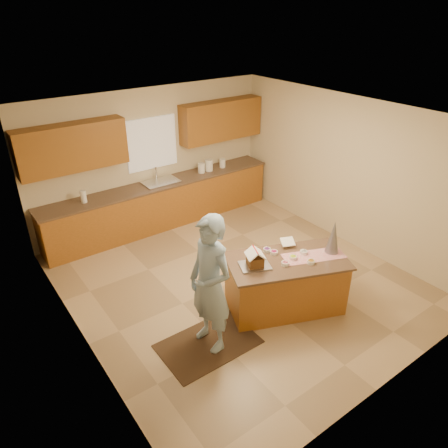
{
  "coord_description": "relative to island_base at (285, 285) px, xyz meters",
  "views": [
    {
      "loc": [
        -3.52,
        -4.5,
        4.09
      ],
      "look_at": [
        -0.1,
        0.2,
        1.0
      ],
      "focal_mm": 33.71,
      "sensor_mm": 36.0,
      "label": 1
    }
  ],
  "objects": [
    {
      "name": "wall_front",
      "position": [
        -0.18,
        -1.8,
        0.95
      ],
      "size": [
        5.5,
        5.5,
        0.0
      ],
      "primitive_type": "plane",
      "color": "beige",
      "rests_on": "floor"
    },
    {
      "name": "stone_accent",
      "position": [
        -2.66,
        0.15,
        0.85
      ],
      "size": [
        0.0,
        2.5,
        2.5
      ],
      "primitive_type": "plane",
      "rotation": [
        1.57,
        0.0,
        1.57
      ],
      "color": "gray",
      "rests_on": "wall_left"
    },
    {
      "name": "back_counter_top",
      "position": [
        -0.18,
        3.4,
        0.5
      ],
      "size": [
        4.85,
        0.63,
        0.04
      ],
      "primitive_type": "cube",
      "color": "brown",
      "rests_on": "back_counter_base"
    },
    {
      "name": "candy_bowls",
      "position": [
        0.06,
        0.03,
        0.46
      ],
      "size": [
        0.53,
        0.71,
        0.05
      ],
      "color": "white",
      "rests_on": "island_top"
    },
    {
      "name": "canister_c",
      "position": [
        1.32,
        3.4,
        0.61
      ],
      "size": [
        0.13,
        0.13,
        0.18
      ],
      "primitive_type": "cylinder",
      "color": "white",
      "rests_on": "back_counter_top"
    },
    {
      "name": "cookbook",
      "position": [
        0.26,
        0.27,
        0.52
      ],
      "size": [
        0.24,
        0.22,
        0.09
      ],
      "primitive_type": "cube",
      "rotation": [
        -1.13,
        0.0,
        -0.39
      ],
      "color": "white",
      "rests_on": "island_top"
    },
    {
      "name": "table_runner",
      "position": [
        0.38,
        -0.15,
        0.44
      ],
      "size": [
        0.96,
        0.64,
        0.01
      ],
      "primitive_type": "cube",
      "rotation": [
        0.0,
        0.0,
        -0.39
      ],
      "color": "#A60B25",
      "rests_on": "island_top"
    },
    {
      "name": "faucet",
      "position": [
        -0.18,
        3.58,
        0.66
      ],
      "size": [
        0.03,
        0.03,
        0.28
      ],
      "primitive_type": "cylinder",
      "color": "silver",
      "rests_on": "back_counter_top"
    },
    {
      "name": "upper_cabinet_right",
      "position": [
        1.37,
        3.52,
        1.5
      ],
      "size": [
        1.85,
        0.35,
        0.8
      ],
      "primitive_type": "cube",
      "color": "brown",
      "rests_on": "wall_back"
    },
    {
      "name": "tinsel_tree",
      "position": [
        0.67,
        -0.22,
        0.68
      ],
      "size": [
        0.26,
        0.26,
        0.5
      ],
      "primitive_type": "cone",
      "rotation": [
        0.0,
        0.0,
        -0.39
      ],
      "color": "#ABABB7",
      "rests_on": "island_top"
    },
    {
      "name": "paper_towel",
      "position": [
        -1.71,
        3.4,
        0.63
      ],
      "size": [
        0.1,
        0.1,
        0.22
      ],
      "primitive_type": "cylinder",
      "color": "white",
      "rests_on": "back_counter_top"
    },
    {
      "name": "gingerbread_house",
      "position": [
        -0.48,
        0.15,
        0.55
      ],
      "size": [
        0.33,
        0.33,
        0.26
      ],
      "color": "#573217",
      "rests_on": "baking_tray"
    },
    {
      "name": "floor",
      "position": [
        -0.18,
        0.95,
        -0.4
      ],
      "size": [
        5.5,
        5.5,
        0.0
      ],
      "primitive_type": "plane",
      "color": "tan",
      "rests_on": "ground"
    },
    {
      "name": "canister_b",
      "position": [
        0.97,
        3.4,
        0.64
      ],
      "size": [
        0.17,
        0.17,
        0.24
      ],
      "primitive_type": "cylinder",
      "color": "white",
      "rests_on": "back_counter_top"
    },
    {
      "name": "sink",
      "position": [
        -0.18,
        3.4,
        0.49
      ],
      "size": [
        0.7,
        0.45,
        0.12
      ],
      "primitive_type": "cube",
      "color": "silver",
      "rests_on": "back_counter_top"
    },
    {
      "name": "island_base",
      "position": [
        0.0,
        0.0,
        0.0
      ],
      "size": [
        1.82,
        1.37,
        0.8
      ],
      "primitive_type": "cube",
      "rotation": [
        0.0,
        0.0,
        -0.39
      ],
      "color": "#9F5820",
      "rests_on": "floor"
    },
    {
      "name": "island_top",
      "position": [
        -0.0,
        0.0,
        0.42
      ],
      "size": [
        1.91,
        1.46,
        0.04
      ],
      "primitive_type": "cube",
      "rotation": [
        0.0,
        0.0,
        -0.39
      ],
      "color": "brown",
      "rests_on": "island_base"
    },
    {
      "name": "ceiling",
      "position": [
        -0.18,
        0.95,
        2.3
      ],
      "size": [
        5.5,
        5.5,
        0.0
      ],
      "primitive_type": "plane",
      "color": "silver",
      "rests_on": "floor"
    },
    {
      "name": "wall_back",
      "position": [
        -0.18,
        3.7,
        0.95
      ],
      "size": [
        5.5,
        5.5,
        0.0
      ],
      "primitive_type": "plane",
      "color": "beige",
      "rests_on": "floor"
    },
    {
      "name": "upper_cabinet_left",
      "position": [
        -1.73,
        3.52,
        1.5
      ],
      "size": [
        1.85,
        0.35,
        0.8
      ],
      "primitive_type": "cube",
      "color": "brown",
      "rests_on": "wall_back"
    },
    {
      "name": "wall_right",
      "position": [
        2.32,
        0.95,
        0.95
      ],
      "size": [
        5.5,
        5.5,
        0.0
      ],
      "primitive_type": "plane",
      "color": "beige",
      "rests_on": "floor"
    },
    {
      "name": "rug",
      "position": [
        -1.37,
        0.01,
        -0.39
      ],
      "size": [
        1.29,
        0.84,
        0.01
      ],
      "primitive_type": "cube",
      "color": "black",
      "rests_on": "floor"
    },
    {
      "name": "window_curtain",
      "position": [
        -0.18,
        3.67,
        1.25
      ],
      "size": [
        1.05,
        0.03,
        1.0
      ],
      "primitive_type": "cube",
      "color": "white",
      "rests_on": "wall_back"
    },
    {
      "name": "canister_a",
      "position": [
        0.78,
        3.4,
        0.62
      ],
      "size": [
        0.15,
        0.15,
        0.2
      ],
      "primitive_type": "cylinder",
      "color": "white",
      "rests_on": "back_counter_top"
    },
    {
      "name": "wall_left",
      "position": [
        -2.68,
        0.95,
        0.95
      ],
      "size": [
        5.5,
        5.5,
        0.0
      ],
      "primitive_type": "plane",
      "color": "beige",
      "rests_on": "floor"
    },
    {
      "name": "boy",
      "position": [
        -1.32,
        0.01,
        0.56
      ],
      "size": [
        0.51,
        0.73,
        1.9
      ],
      "primitive_type": "imported",
      "rotation": [
        0.0,
        0.0,
        -1.48
      ],
      "color": "#95B6D4",
      "rests_on": "rug"
    },
    {
      "name": "baking_tray",
      "position": [
        -0.48,
        0.15,
        0.45
      ],
      "size": [
        0.5,
        0.44,
        0.02
      ],
      "primitive_type": "cube",
      "rotation": [
        0.0,
        0.0,
        -0.39
      ],
      "color": "silver",
      "rests_on": "island_top"
    },
    {
      "name": "back_counter_base",
      "position": [
        -0.18,
        3.4,
        0.04
      ],
      "size": [
        4.8,
        0.6,
        0.88
      ],
      "primitive_type": "cube",
      "color": "#9F5820",
      "rests_on": "floor"
    }
  ]
}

